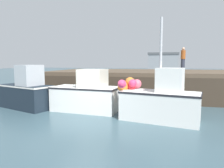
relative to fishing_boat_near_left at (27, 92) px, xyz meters
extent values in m
cube|color=#38515B|center=(4.08, -1.98, -0.96)|extent=(120.00, 160.00, 0.10)
cube|color=brown|center=(6.37, 6.25, 0.89)|extent=(14.39, 7.34, 0.25)
cube|color=#392E23|center=(6.37, 2.70, -0.08)|extent=(14.39, 0.24, 1.67)
cylinder|color=#392E23|center=(-0.42, 2.79, -0.08)|extent=(0.32, 0.32, 1.67)
cylinder|color=#392E23|center=(6.37, 2.79, -0.08)|extent=(0.32, 0.32, 1.67)
cylinder|color=#392E23|center=(2.05, 9.70, -0.08)|extent=(0.32, 0.32, 1.67)
cylinder|color=#392E23|center=(10.69, 9.70, -0.08)|extent=(0.32, 0.32, 1.67)
cylinder|color=#392E23|center=(2.97, 2.79, -0.08)|extent=(6.83, 0.16, 1.50)
cube|color=#19232D|center=(-0.07, 0.02, -0.25)|extent=(3.45, 2.32, 1.32)
cube|color=silver|center=(-0.07, 0.02, 0.35)|extent=(3.51, 2.37, 0.08)
cube|color=#B2B7BC|center=(0.31, -0.11, 0.96)|extent=(1.37, 1.43, 1.12)
cube|color=silver|center=(3.42, 0.17, -0.27)|extent=(3.59, 1.91, 1.29)
cube|color=black|center=(3.42, 0.17, 0.33)|extent=(3.66, 1.95, 0.08)
cube|color=beige|center=(3.85, 0.13, 0.85)|extent=(1.39, 1.44, 0.93)
cube|color=silver|center=(7.26, -0.91, -0.26)|extent=(3.56, 2.08, 1.31)
cube|color=black|center=(7.26, -0.91, 0.34)|extent=(3.64, 2.12, 0.08)
cube|color=silver|center=(7.67, -1.01, 0.91)|extent=(1.27, 1.19, 1.04)
cylinder|color=#B7B7BC|center=(7.26, -0.91, 2.50)|extent=(0.11, 0.11, 2.14)
sphere|color=#DB3866|center=(6.01, -0.56, 0.70)|extent=(0.37, 0.37, 0.37)
sphere|color=#DB3866|center=(5.61, -1.15, 0.72)|extent=(0.38, 0.38, 0.38)
sphere|color=red|center=(6.02, -0.24, 0.64)|extent=(0.34, 0.34, 0.34)
sphere|color=red|center=(5.93, -0.38, 0.49)|extent=(0.39, 0.39, 0.39)
sphere|color=orange|center=(5.84, -0.18, 0.72)|extent=(0.46, 0.46, 0.46)
sphere|color=#EA5B70|center=(6.17, -0.13, 0.63)|extent=(0.44, 0.44, 0.44)
sphere|color=orange|center=(5.54, -0.51, 0.50)|extent=(0.51, 0.51, 0.51)
cylinder|color=#2D3342|center=(8.97, 6.29, 1.46)|extent=(0.29, 0.29, 0.90)
cylinder|color=#994C1E|center=(8.97, 6.29, 2.23)|extent=(0.34, 0.34, 0.65)
sphere|color=tan|center=(8.97, 6.29, 2.67)|extent=(0.22, 0.22, 0.22)
cube|color=gray|center=(8.16, 37.94, 1.18)|extent=(6.32, 5.04, 4.18)
cube|color=#494C4F|center=(8.16, 37.94, 3.52)|extent=(6.57, 5.24, 0.50)
cylinder|color=orange|center=(3.48, 0.03, -0.69)|extent=(0.57, 0.57, 0.44)
cone|color=orange|center=(3.48, 0.03, -0.33)|extent=(0.46, 0.46, 0.29)
camera|label=1|loc=(7.16, -10.07, 1.67)|focal=32.99mm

